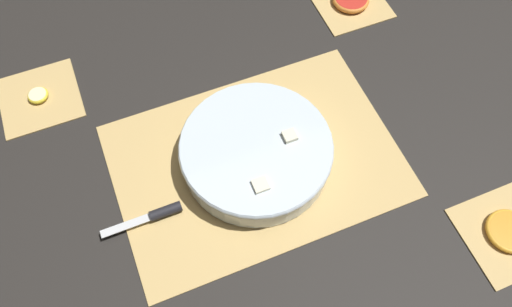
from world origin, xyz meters
The scene contains 9 objects.
ground_plane centered at (0.00, 0.00, 0.00)m, with size 6.00×6.00×0.00m, color black.
bamboo_mat_center centered at (0.00, 0.00, 0.00)m, with size 0.51×0.36×0.01m.
coaster_mat_near_left centered at (-0.34, -0.29, 0.00)m, with size 0.15×0.15×0.01m.
coaster_mat_near_right centered at (0.34, -0.29, 0.00)m, with size 0.15×0.15×0.01m.
coaster_mat_far_left centered at (-0.34, 0.29, 0.00)m, with size 0.15×0.15×0.01m.
fruit_salad_bowl centered at (0.00, 0.00, 0.04)m, with size 0.27×0.27×0.06m.
paring_knife centered at (0.19, 0.04, 0.01)m, with size 0.14×0.02×0.02m.
orange_slice_whole centered at (-0.34, 0.29, 0.01)m, with size 0.08×0.08×0.01m.
banana_coin_single centered at (0.34, -0.29, 0.01)m, with size 0.04×0.04×0.01m.
Camera 1 is at (0.16, 0.40, 0.80)m, focal length 35.00 mm.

